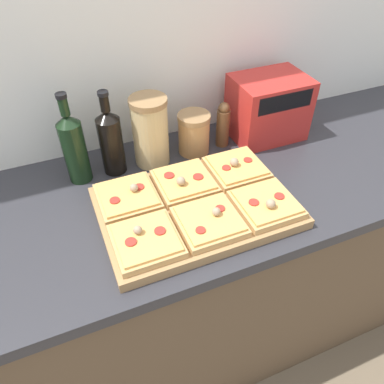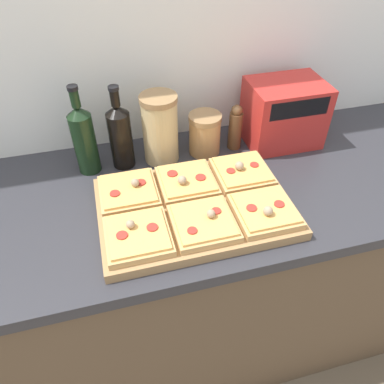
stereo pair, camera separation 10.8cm
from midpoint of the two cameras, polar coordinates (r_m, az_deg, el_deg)
wall_back at (r=1.28m, az=-4.91°, el=22.28°), size 6.00×0.06×2.50m
kitchen_counter at (r=1.49m, az=-0.38°, el=-13.20°), size 2.63×0.67×0.90m
cutting_board at (r=1.08m, az=3.26°, el=-2.55°), size 0.55×0.37×0.03m
pizza_slice_back_left at (r=1.10m, az=-6.89°, el=0.05°), size 0.17×0.17×0.05m
pizza_slice_back_center at (r=1.12m, az=1.95°, el=1.57°), size 0.17×0.17×0.05m
pizza_slice_back_right at (r=1.18m, az=10.23°, el=2.99°), size 0.17×0.17×0.06m
pizza_slice_front_left at (r=0.97m, az=-5.14°, el=-6.70°), size 0.17×0.17×0.05m
pizza_slice_front_center at (r=1.00m, az=4.87°, el=-4.77°), size 0.17×0.17×0.05m
pizza_slice_front_right at (r=1.06m, az=13.94°, el=-2.89°), size 0.17×0.17×0.05m
olive_oil_bottle at (r=1.20m, az=-13.71°, el=7.86°), size 0.07×0.07×0.30m
wine_bottle at (r=1.21m, az=-8.37°, el=8.51°), size 0.07×0.07×0.28m
grain_jar_tall at (r=1.23m, az=-2.35°, el=9.52°), size 0.12×0.12×0.23m
grain_jar_short at (r=1.29m, az=4.38°, el=8.74°), size 0.11×0.11×0.14m
pepper_mill at (r=1.32m, az=8.99°, el=9.63°), size 0.05×0.05×0.17m
toaster_oven at (r=1.38m, az=16.05°, el=11.41°), size 0.28×0.19×0.22m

